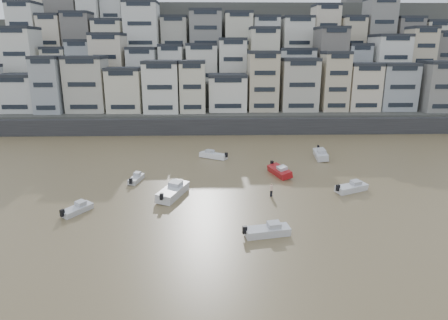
{
  "coord_description": "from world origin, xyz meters",
  "views": [
    {
      "loc": [
        7.86,
        -21.33,
        18.7
      ],
      "look_at": [
        9.36,
        30.0,
        4.0
      ],
      "focal_mm": 32.0,
      "sensor_mm": 36.0,
      "label": 1
    }
  ],
  "objects_px": {
    "boat_d": "(352,187)",
    "boat_f": "(136,178)",
    "boat_c": "(173,190)",
    "boat_h": "(213,154)",
    "boat_i": "(321,153)",
    "person_pink": "(271,190)",
    "boat_j": "(77,208)",
    "boat_e": "(280,170)",
    "boat_a": "(267,229)"
  },
  "relations": [
    {
      "from": "boat_c",
      "to": "boat_j",
      "type": "relative_size",
      "value": 1.63
    },
    {
      "from": "boat_i",
      "to": "boat_e",
      "type": "bearing_deg",
      "value": -36.37
    },
    {
      "from": "boat_e",
      "to": "boat_i",
      "type": "bearing_deg",
      "value": 120.4
    },
    {
      "from": "boat_f",
      "to": "boat_h",
      "type": "height_order",
      "value": "boat_h"
    },
    {
      "from": "boat_f",
      "to": "boat_h",
      "type": "relative_size",
      "value": 0.77
    },
    {
      "from": "boat_c",
      "to": "boat_i",
      "type": "bearing_deg",
      "value": -34.78
    },
    {
      "from": "boat_c",
      "to": "boat_e",
      "type": "height_order",
      "value": "boat_c"
    },
    {
      "from": "boat_c",
      "to": "boat_a",
      "type": "relative_size",
      "value": 1.37
    },
    {
      "from": "boat_f",
      "to": "person_pink",
      "type": "height_order",
      "value": "person_pink"
    },
    {
      "from": "boat_c",
      "to": "boat_e",
      "type": "xyz_separation_m",
      "value": [
        15.17,
        8.38,
        -0.16
      ]
    },
    {
      "from": "boat_d",
      "to": "boat_a",
      "type": "relative_size",
      "value": 1.01
    },
    {
      "from": "boat_j",
      "to": "person_pink",
      "type": "bearing_deg",
      "value": -47.7
    },
    {
      "from": "boat_d",
      "to": "boat_e",
      "type": "xyz_separation_m",
      "value": [
        -8.46,
        7.23,
        0.09
      ]
    },
    {
      "from": "boat_f",
      "to": "boat_c",
      "type": "distance_m",
      "value": 8.49
    },
    {
      "from": "boat_e",
      "to": "boat_a",
      "type": "relative_size",
      "value": 1.13
    },
    {
      "from": "boat_h",
      "to": "boat_a",
      "type": "distance_m",
      "value": 29.98
    },
    {
      "from": "boat_i",
      "to": "boat_j",
      "type": "distance_m",
      "value": 41.32
    },
    {
      "from": "boat_e",
      "to": "boat_j",
      "type": "distance_m",
      "value": 29.06
    },
    {
      "from": "boat_f",
      "to": "person_pink",
      "type": "xyz_separation_m",
      "value": [
        18.53,
        -6.47,
        0.31
      ]
    },
    {
      "from": "boat_c",
      "to": "boat_h",
      "type": "distance_m",
      "value": 18.86
    },
    {
      "from": "person_pink",
      "to": "boat_i",
      "type": "bearing_deg",
      "value": 58.33
    },
    {
      "from": "boat_h",
      "to": "boat_a",
      "type": "height_order",
      "value": "boat_h"
    },
    {
      "from": "boat_c",
      "to": "boat_h",
      "type": "height_order",
      "value": "boat_c"
    },
    {
      "from": "boat_e",
      "to": "boat_j",
      "type": "height_order",
      "value": "boat_e"
    },
    {
      "from": "boat_d",
      "to": "boat_f",
      "type": "xyz_separation_m",
      "value": [
        -29.47,
        5.0,
        -0.14
      ]
    },
    {
      "from": "boat_j",
      "to": "boat_d",
      "type": "bearing_deg",
      "value": -48.89
    },
    {
      "from": "boat_i",
      "to": "boat_a",
      "type": "distance_m",
      "value": 31.98
    },
    {
      "from": "boat_d",
      "to": "boat_f",
      "type": "bearing_deg",
      "value": 144.62
    },
    {
      "from": "boat_d",
      "to": "boat_c",
      "type": "xyz_separation_m",
      "value": [
        -23.63,
        -1.14,
        0.25
      ]
    },
    {
      "from": "boat_c",
      "to": "boat_e",
      "type": "bearing_deg",
      "value": -42.55
    },
    {
      "from": "boat_d",
      "to": "boat_f",
      "type": "height_order",
      "value": "boat_d"
    },
    {
      "from": "boat_d",
      "to": "person_pink",
      "type": "xyz_separation_m",
      "value": [
        -10.95,
        -1.46,
        0.17
      ]
    },
    {
      "from": "boat_j",
      "to": "boat_h",
      "type": "relative_size",
      "value": 0.8
    },
    {
      "from": "boat_c",
      "to": "boat_d",
      "type": "bearing_deg",
      "value": -68.7
    },
    {
      "from": "boat_f",
      "to": "boat_h",
      "type": "distance_m",
      "value": 16.33
    },
    {
      "from": "boat_h",
      "to": "person_pink",
      "type": "relative_size",
      "value": 3.07
    },
    {
      "from": "boat_i",
      "to": "boat_h",
      "type": "bearing_deg",
      "value": -84.68
    },
    {
      "from": "boat_c",
      "to": "boat_j",
      "type": "bearing_deg",
      "value": 133.8
    },
    {
      "from": "boat_e",
      "to": "boat_i",
      "type": "distance_m",
      "value": 12.78
    },
    {
      "from": "boat_f",
      "to": "boat_i",
      "type": "distance_m",
      "value": 31.88
    },
    {
      "from": "boat_c",
      "to": "boat_h",
      "type": "bearing_deg",
      "value": 2.3
    },
    {
      "from": "boat_a",
      "to": "boat_j",
      "type": "bearing_deg",
      "value": 151.97
    },
    {
      "from": "boat_f",
      "to": "boat_j",
      "type": "distance_m",
      "value": 12.15
    },
    {
      "from": "boat_i",
      "to": "person_pink",
      "type": "xyz_separation_m",
      "value": [
        -11.16,
        -18.09,
        -0.0
      ]
    },
    {
      "from": "boat_a",
      "to": "person_pink",
      "type": "relative_size",
      "value": 2.92
    },
    {
      "from": "boat_e",
      "to": "boat_h",
      "type": "bearing_deg",
      "value": -151.38
    },
    {
      "from": "boat_i",
      "to": "boat_j",
      "type": "bearing_deg",
      "value": -50.17
    },
    {
      "from": "boat_d",
      "to": "boat_e",
      "type": "bearing_deg",
      "value": 113.73
    },
    {
      "from": "boat_d",
      "to": "boat_j",
      "type": "relative_size",
      "value": 1.2
    },
    {
      "from": "boat_c",
      "to": "boat_a",
      "type": "xyz_separation_m",
      "value": [
        10.69,
        -11.38,
        -0.26
      ]
    }
  ]
}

